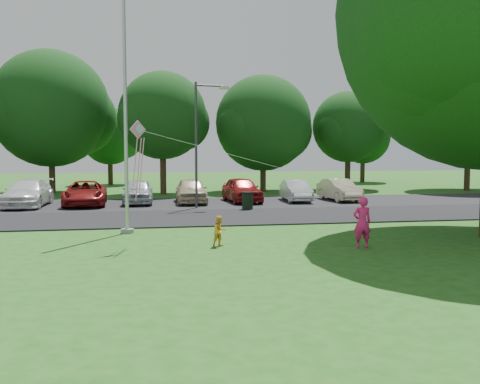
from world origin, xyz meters
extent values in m
plane|color=#1F5716|center=(0.00, 0.00, 0.00)|extent=(120.00, 120.00, 0.00)
cube|color=black|center=(0.00, 9.00, 0.03)|extent=(60.00, 6.00, 0.06)
cube|color=black|center=(0.00, 15.50, 0.03)|extent=(42.00, 7.00, 0.06)
cylinder|color=#B7BABF|center=(-3.50, 5.00, 5.00)|extent=(0.14, 0.14, 10.00)
cylinder|color=gray|center=(-3.50, 5.00, 0.08)|extent=(0.50, 0.50, 0.16)
cylinder|color=#3F3F44|center=(-0.12, 12.86, 3.38)|extent=(0.14, 0.14, 6.76)
cylinder|color=#3F3F44|center=(0.66, 12.96, 6.59)|extent=(1.58, 0.31, 0.09)
cube|color=silver|center=(1.44, 13.07, 6.52)|extent=(0.54, 0.31, 0.16)
cylinder|color=black|center=(2.46, 11.71, 0.46)|extent=(0.57, 0.57, 0.92)
cylinder|color=black|center=(2.46, 11.71, 0.94)|extent=(0.61, 0.61, 0.05)
sphere|color=black|center=(7.32, 0.42, 7.51)|extent=(6.79, 6.79, 6.79)
sphere|color=black|center=(7.29, 0.83, 6.71)|extent=(5.89, 5.89, 5.89)
cylinder|color=#332316|center=(-9.60, 25.24, 1.60)|extent=(0.44, 0.44, 3.19)
sphere|color=black|center=(-9.60, 25.24, 6.17)|extent=(8.50, 8.50, 8.50)
sphere|color=black|center=(-7.68, 26.09, 5.53)|extent=(5.53, 5.53, 5.53)
sphere|color=black|center=(-11.30, 24.17, 5.74)|extent=(5.10, 5.10, 5.10)
cylinder|color=#332316|center=(-1.58, 22.90, 1.71)|extent=(0.44, 0.44, 3.43)
sphere|color=black|center=(-1.58, 22.90, 5.62)|extent=(6.27, 6.27, 6.27)
sphere|color=black|center=(-0.17, 23.53, 5.15)|extent=(4.07, 4.07, 4.07)
sphere|color=black|center=(-2.84, 22.12, 5.31)|extent=(3.76, 3.76, 3.76)
cylinder|color=#332316|center=(6.03, 24.17, 1.33)|extent=(0.44, 0.44, 2.66)
sphere|color=black|center=(6.03, 24.17, 5.20)|extent=(7.27, 7.27, 7.27)
sphere|color=black|center=(7.66, 24.89, 4.66)|extent=(4.72, 4.72, 4.72)
sphere|color=black|center=(4.57, 23.26, 4.84)|extent=(4.36, 4.36, 4.36)
cylinder|color=#332316|center=(13.12, 24.89, 1.51)|extent=(0.44, 0.44, 3.02)
sphere|color=black|center=(13.12, 24.89, 5.00)|extent=(5.67, 5.67, 5.67)
sphere|color=black|center=(14.39, 25.46, 4.58)|extent=(3.68, 3.68, 3.68)
sphere|color=black|center=(11.98, 24.18, 4.72)|extent=(3.40, 3.40, 3.40)
cylinder|color=#332316|center=(21.92, 22.25, 1.71)|extent=(0.44, 0.44, 3.42)
sphere|color=black|center=(21.92, 22.25, 6.49)|extent=(8.77, 8.77, 8.77)
sphere|color=black|center=(20.17, 21.15, 6.06)|extent=(5.26, 5.26, 5.26)
cylinder|color=#332316|center=(-6.00, 34.00, 1.30)|extent=(0.44, 0.44, 2.60)
sphere|color=black|center=(-6.00, 34.00, 4.42)|extent=(5.20, 5.20, 5.20)
sphere|color=black|center=(-4.83, 34.52, 4.03)|extent=(3.38, 3.38, 3.38)
sphere|color=black|center=(-7.04, 33.35, 4.16)|extent=(3.12, 3.12, 3.12)
cylinder|color=#332316|center=(18.00, 33.50, 1.30)|extent=(0.44, 0.44, 2.60)
sphere|color=black|center=(18.00, 33.50, 4.42)|extent=(5.20, 5.20, 5.20)
sphere|color=black|center=(19.17, 34.02, 4.03)|extent=(3.38, 3.38, 3.38)
sphere|color=black|center=(16.96, 32.85, 4.16)|extent=(3.12, 3.12, 3.12)
imported|color=silver|center=(-9.23, 15.20, 0.80)|extent=(2.23, 5.17, 1.48)
imported|color=maroon|center=(-6.17, 15.22, 0.74)|extent=(2.48, 5.01, 1.37)
imported|color=#B2B7BF|center=(-3.26, 15.71, 0.77)|extent=(1.77, 4.22, 1.43)
imported|color=#C6B793|center=(-0.19, 15.61, 0.80)|extent=(1.80, 4.34, 1.47)
imported|color=maroon|center=(2.86, 15.64, 0.80)|extent=(2.12, 4.49, 1.48)
imported|color=silver|center=(6.18, 15.51, 0.69)|extent=(1.57, 3.93, 1.27)
imported|color=#C6B793|center=(8.93, 15.49, 0.72)|extent=(1.73, 4.12, 1.32)
imported|color=#F52072|center=(4.12, 0.48, 0.83)|extent=(0.63, 0.43, 1.67)
imported|color=#F3A326|center=(-0.39, 1.56, 0.51)|extent=(0.61, 0.56, 1.02)
cube|color=pink|center=(-3.00, 1.90, 3.84)|extent=(0.52, 0.37, 0.60)
cube|color=#8CC6E5|center=(-2.95, 1.87, 3.86)|extent=(0.26, 0.18, 0.29)
cylinder|color=white|center=(0.56, 1.19, 2.87)|extent=(7.13, 1.43, 1.96)
cylinder|color=pink|center=(-3.10, 1.90, 2.78)|extent=(0.20, 0.25, 1.60)
cylinder|color=pink|center=(-2.90, 1.95, 2.66)|extent=(0.22, 0.42, 1.83)
cylinder|color=pink|center=(-3.00, 1.82, 2.53)|extent=(0.24, 0.61, 2.04)
camera|label=1|loc=(-2.73, -15.74, 3.20)|focal=40.00mm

